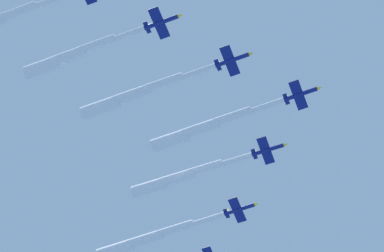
{
  "coord_description": "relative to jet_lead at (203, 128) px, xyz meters",
  "views": [
    {
      "loc": [
        -103.4,
        -28.46,
        25.56
      ],
      "look_at": [
        0.0,
        0.0,
        208.38
      ],
      "focal_mm": 75.26,
      "sensor_mm": 36.0,
      "label": 1
    }
  ],
  "objects": [
    {
      "name": "jet_lead",
      "position": [
        0.0,
        0.0,
        0.0
      ],
      "size": [
        11.0,
        46.86,
        3.76
      ],
      "color": "navy"
    },
    {
      "name": "jet_port_inner",
      "position": [
        15.17,
        10.83,
        2.81
      ],
      "size": [
        9.86,
        45.18,
        3.82
      ],
      "color": "navy"
    },
    {
      "name": "jet_starboard_inner",
      "position": [
        -13.66,
        14.83,
        1.11
      ],
      "size": [
        10.73,
        47.19,
        3.71
      ],
      "color": "navy"
    },
    {
      "name": "jet_port_mid",
      "position": [
        31.95,
        25.36,
        0.98
      ],
      "size": [
        11.11,
        49.23,
        3.76
      ],
      "color": "navy"
    },
    {
      "name": "jet_starboard_mid",
      "position": [
        -27.44,
        26.89,
        3.59
      ],
      "size": [
        10.34,
        43.3,
        3.72
      ],
      "color": "navy"
    }
  ]
}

